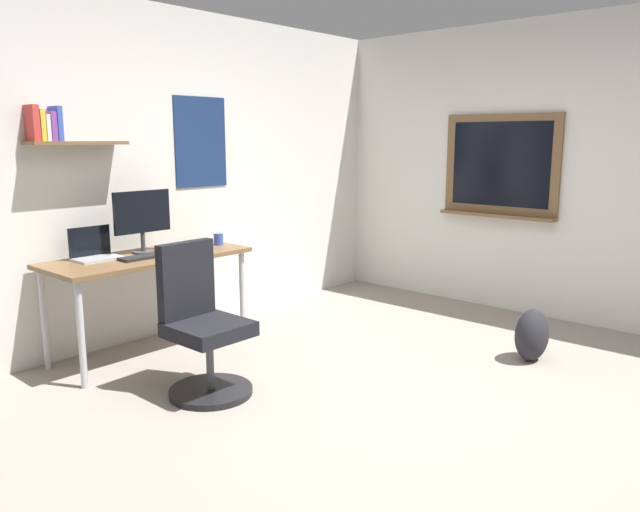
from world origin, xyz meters
The scene contains 11 objects.
ground_plane centered at (0.00, 0.00, 0.00)m, with size 5.20×5.20×0.00m, color gray.
wall_back centered at (-0.01, 2.45, 1.30)m, with size 5.00×0.30×2.60m.
wall_right centered at (2.45, 0.03, 1.30)m, with size 0.22×5.00×2.60m.
desk centered at (-0.49, 2.05, 0.67)m, with size 1.47×0.63×0.74m.
office_chair centered at (-0.69, 1.17, 0.41)m, with size 0.52×0.52×0.95m.
laptop centered at (-0.82, 2.20, 0.80)m, with size 0.31×0.21×0.23m.
monitor_primary centered at (-0.45, 2.16, 1.01)m, with size 0.46×0.17×0.46m.
keyboard centered at (-0.56, 1.97, 0.75)m, with size 0.37×0.13×0.02m, color black.
computer_mouse centered at (-0.28, 1.97, 0.76)m, with size 0.10×0.06×0.03m, color #262628.
coffee_mug centered at (0.14, 2.02, 0.79)m, with size 0.08×0.08×0.09m, color #334CA5.
backpack centered at (1.24, -0.14, 0.19)m, with size 0.32×0.22×0.38m, color #232328.
Camera 1 is at (-2.95, -1.83, 1.58)m, focal length 34.68 mm.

